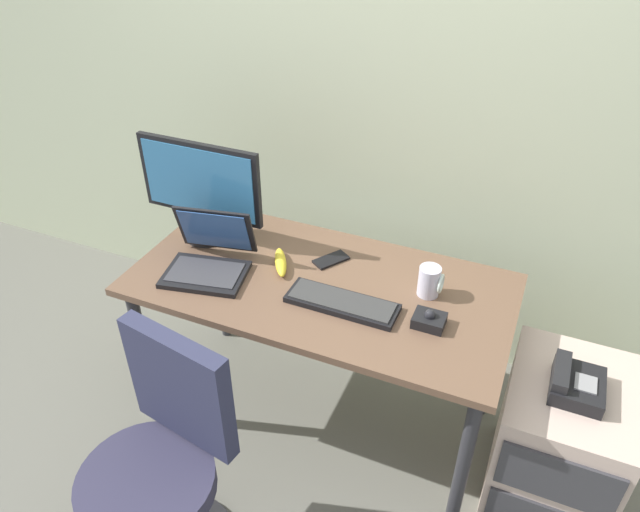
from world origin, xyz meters
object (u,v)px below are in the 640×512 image
trackball_mouse (429,320)px  banana (281,262)px  keyboard (342,303)px  cell_phone (331,260)px  coffee_mug (430,281)px  monitor_main (200,185)px  laptop (209,258)px  desk_phone (575,384)px  office_chair (163,477)px  file_cabinet (556,444)px

trackball_mouse → banana: trackball_mouse is taller
keyboard → cell_phone: (-0.14, 0.24, -0.01)m
keyboard → coffee_mug: 0.33m
monitor_main → laptop: 0.31m
trackball_mouse → coffee_mug: (-0.04, 0.17, 0.04)m
laptop → banana: bearing=26.9°
desk_phone → keyboard: bearing=-175.8°
office_chair → laptop: (-0.20, 0.68, 0.39)m
office_chair → banana: size_ratio=4.88×
desk_phone → cell_phone: size_ratio=1.41×
monitor_main → cell_phone: (0.55, 0.04, -0.24)m
office_chair → coffee_mug: bearing=53.8°
monitor_main → keyboard: (0.70, -0.20, -0.23)m
file_cabinet → banana: size_ratio=3.16×
desk_phone → banana: bearing=176.5°
file_cabinet → keyboard: size_ratio=1.46×
desk_phone → laptop: bearing=-177.7°
file_cabinet → coffee_mug: size_ratio=5.06×
coffee_mug → banana: coffee_mug is taller
monitor_main → coffee_mug: bearing=-0.7°
coffee_mug → file_cabinet: bearing=-11.2°
office_chair → laptop: bearing=106.3°
laptop → coffee_mug: (0.83, 0.18, 0.01)m
file_cabinet → banana: bearing=177.3°
monitor_main → cell_phone: 0.61m
trackball_mouse → banana: size_ratio=0.58×
trackball_mouse → cell_phone: (-0.46, 0.22, -0.02)m
desk_phone → office_chair: office_chair is taller
monitor_main → trackball_mouse: bearing=-10.0°
monitor_main → banana: (0.39, -0.07, -0.23)m
laptop → trackball_mouse: bearing=1.1°
monitor_main → cell_phone: size_ratio=3.81×
office_chair → banana: (0.05, 0.80, 0.36)m
desk_phone → laptop: laptop is taller
office_chair → monitor_main: (-0.34, 0.87, 0.58)m
file_cabinet → coffee_mug: coffee_mug is taller
monitor_main → banana: bearing=-10.2°
file_cabinet → cell_phone: cell_phone is taller
file_cabinet → trackball_mouse: (-0.52, -0.06, 0.48)m
cell_phone → keyboard: bearing=-26.6°
trackball_mouse → monitor_main: bearing=170.0°
keyboard → coffee_mug: coffee_mug is taller
file_cabinet → coffee_mug: 0.77m
file_cabinet → office_chair: office_chair is taller
coffee_mug → banana: bearing=-174.3°
cell_phone → trackball_mouse: bearing=7.1°
desk_phone → trackball_mouse: size_ratio=1.82×
banana → keyboard: bearing=-22.7°
file_cabinet → monitor_main: bearing=175.4°
coffee_mug → banana: (-0.58, -0.06, -0.04)m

